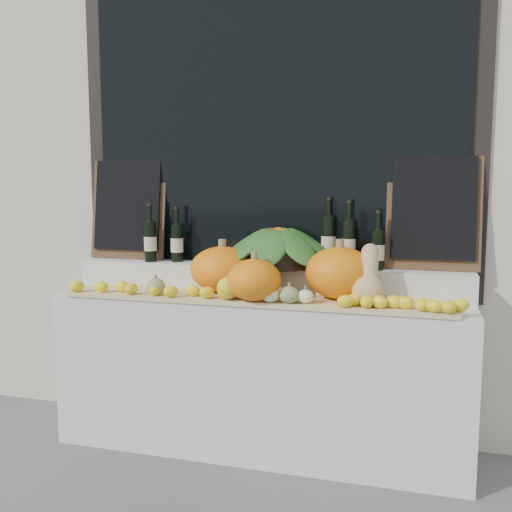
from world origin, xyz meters
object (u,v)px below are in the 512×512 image
wine_bottle_tall (328,241)px  butternut_squash (368,280)px  produce_bowl (279,247)px  pumpkin_right (339,273)px  pumpkin_left (223,269)px

wine_bottle_tall → butternut_squash: bearing=-53.5°
butternut_squash → produce_bowl: size_ratio=0.42×
pumpkin_right → produce_bowl: bearing=153.7°
produce_bowl → wine_bottle_tall: bearing=15.2°
butternut_squash → wine_bottle_tall: 0.46m
butternut_squash → wine_bottle_tall: size_ratio=0.76×
butternut_squash → wine_bottle_tall: bearing=126.5°
produce_bowl → pumpkin_left: bearing=-149.9°
produce_bowl → pumpkin_right: bearing=-26.3°
pumpkin_left → produce_bowl: 0.35m
pumpkin_right → produce_bowl: produce_bowl is taller
butternut_squash → pumpkin_right: bearing=150.7°
butternut_squash → produce_bowl: (-0.53, 0.27, 0.13)m
pumpkin_left → pumpkin_right: bearing=-1.7°
pumpkin_left → wine_bottle_tall: (0.56, 0.24, 0.15)m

